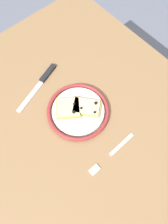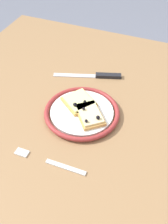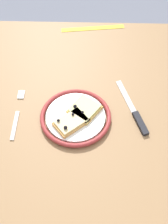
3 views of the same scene
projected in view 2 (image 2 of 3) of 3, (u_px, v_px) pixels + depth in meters
ground_plane at (72, 223)px, 1.34m from camera, size 6.00×6.00×0.00m
dining_table at (65, 138)px, 0.87m from camera, size 1.11×0.95×0.74m
plate at (82, 112)px, 0.83m from camera, size 0.23×0.23×0.02m
pizza_slice_near at (79, 101)px, 0.84m from camera, size 0.12×0.12×0.03m
pizza_slice_far at (90, 115)px, 0.80m from camera, size 0.12×0.12×0.03m
knife at (99, 76)px, 0.96m from camera, size 0.09×0.23×0.01m
fork at (49, 162)px, 0.71m from camera, size 0.02×0.20×0.00m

